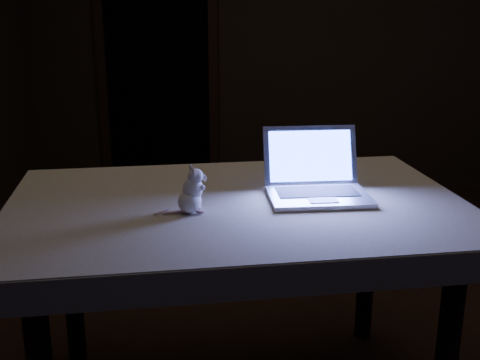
# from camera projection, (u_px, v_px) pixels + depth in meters

# --- Properties ---
(floor) EXTENTS (5.00, 5.00, 0.00)m
(floor) POSITION_uv_depth(u_px,v_px,m) (271.00, 327.00, 2.99)
(floor) COLOR black
(floor) RESTS_ON ground
(back_wall) EXTENTS (4.50, 0.04, 2.60)m
(back_wall) POSITION_uv_depth(u_px,v_px,m) (286.00, 33.00, 5.00)
(back_wall) COLOR black
(back_wall) RESTS_ON ground
(doorway) EXTENTS (1.06, 0.36, 2.13)m
(doorway) POSITION_uv_depth(u_px,v_px,m) (157.00, 61.00, 5.17)
(doorway) COLOR black
(doorway) RESTS_ON back_wall
(table) EXTENTS (1.77, 1.36, 0.84)m
(table) POSITION_uv_depth(u_px,v_px,m) (237.00, 306.00, 2.34)
(table) COLOR black
(table) RESTS_ON floor
(tablecloth) EXTENTS (1.70, 1.16, 0.10)m
(tablecloth) POSITION_uv_depth(u_px,v_px,m) (216.00, 219.00, 2.18)
(tablecloth) COLOR beige
(tablecloth) RESTS_ON table
(laptop) EXTENTS (0.42, 0.39, 0.25)m
(laptop) POSITION_uv_depth(u_px,v_px,m) (320.00, 167.00, 2.20)
(laptop) COLOR #B7B7BC
(laptop) RESTS_ON tablecloth
(plush_mouse) EXTENTS (0.12, 0.12, 0.17)m
(plush_mouse) POSITION_uv_depth(u_px,v_px,m) (189.00, 190.00, 2.07)
(plush_mouse) COLOR white
(plush_mouse) RESTS_ON tablecloth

